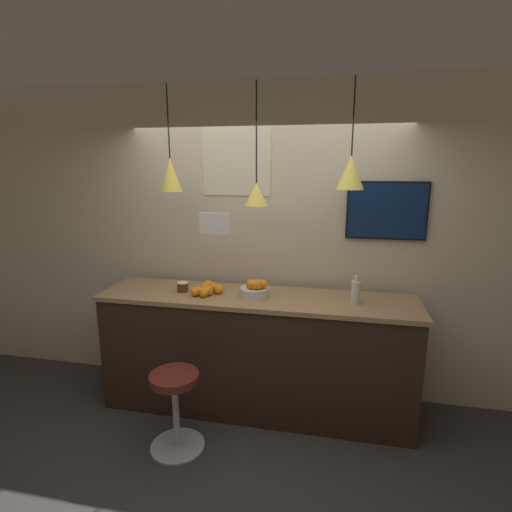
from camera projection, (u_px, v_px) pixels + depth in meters
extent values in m
plane|color=#33302D|center=(237.00, 460.00, 3.00)|extent=(14.00, 14.00, 0.00)
cube|color=beige|center=(265.00, 243.00, 3.74)|extent=(8.00, 0.06, 2.90)
cube|color=black|center=(256.00, 355.00, 3.54)|extent=(2.68, 0.60, 1.03)
cube|color=#99754C|center=(256.00, 298.00, 3.42)|extent=(2.72, 0.64, 0.04)
cylinder|color=#B7B7BC|center=(178.00, 446.00, 3.14)|extent=(0.42, 0.42, 0.02)
cylinder|color=#B7B7BC|center=(176.00, 414.00, 3.07)|extent=(0.05, 0.05, 0.55)
cylinder|color=#5B1E19|center=(174.00, 378.00, 3.00)|extent=(0.37, 0.37, 0.06)
cylinder|color=beige|center=(255.00, 292.00, 3.39)|extent=(0.25, 0.25, 0.08)
sphere|color=orange|center=(251.00, 284.00, 3.35)|extent=(0.08, 0.08, 0.08)
sphere|color=orange|center=(258.00, 284.00, 3.33)|extent=(0.09, 0.09, 0.09)
sphere|color=orange|center=(254.00, 285.00, 3.33)|extent=(0.08, 0.08, 0.08)
sphere|color=orange|center=(262.00, 284.00, 3.37)|extent=(0.07, 0.07, 0.07)
sphere|color=orange|center=(264.00, 284.00, 3.36)|extent=(0.07, 0.07, 0.07)
sphere|color=orange|center=(208.00, 285.00, 3.59)|extent=(0.08, 0.08, 0.08)
sphere|color=orange|center=(209.00, 291.00, 3.42)|extent=(0.08, 0.08, 0.08)
sphere|color=orange|center=(205.00, 287.00, 3.52)|extent=(0.08, 0.08, 0.08)
sphere|color=orange|center=(213.00, 287.00, 3.53)|extent=(0.08, 0.08, 0.08)
sphere|color=orange|center=(204.00, 293.00, 3.37)|extent=(0.08, 0.08, 0.08)
sphere|color=orange|center=(205.00, 289.00, 3.48)|extent=(0.08, 0.08, 0.08)
sphere|color=orange|center=(195.00, 292.00, 3.40)|extent=(0.08, 0.08, 0.08)
sphere|color=orange|center=(219.00, 289.00, 3.46)|extent=(0.08, 0.08, 0.08)
sphere|color=orange|center=(199.00, 291.00, 3.43)|extent=(0.07, 0.07, 0.07)
cylinder|color=silver|center=(356.00, 292.00, 3.22)|extent=(0.08, 0.08, 0.18)
cylinder|color=silver|center=(357.00, 279.00, 3.19)|extent=(0.03, 0.03, 0.05)
cylinder|color=#562D19|center=(183.00, 287.00, 3.52)|extent=(0.09, 0.09, 0.08)
cylinder|color=white|center=(183.00, 283.00, 3.51)|extent=(0.10, 0.10, 0.01)
cylinder|color=black|center=(168.00, 121.00, 3.26)|extent=(0.01, 0.01, 0.58)
cone|color=#EAD14C|center=(171.00, 175.00, 3.35)|extent=(0.18, 0.18, 0.28)
sphere|color=#F9EFCC|center=(171.00, 189.00, 3.38)|extent=(0.04, 0.04, 0.04)
cylinder|color=black|center=(256.00, 133.00, 3.13)|extent=(0.01, 0.01, 0.78)
cone|color=#EAD14C|center=(256.00, 194.00, 3.24)|extent=(0.19, 0.19, 0.18)
sphere|color=#F9EFCC|center=(256.00, 203.00, 3.26)|extent=(0.04, 0.04, 0.04)
cylinder|color=black|center=(354.00, 116.00, 2.96)|extent=(0.01, 0.01, 0.57)
cone|color=#EAD14C|center=(351.00, 173.00, 3.05)|extent=(0.21, 0.21, 0.25)
sphere|color=#F9EFCC|center=(350.00, 187.00, 3.08)|extent=(0.04, 0.04, 0.04)
cube|color=black|center=(387.00, 211.00, 3.41)|extent=(0.67, 0.04, 0.50)
cube|color=#0F2347|center=(387.00, 211.00, 3.39)|extent=(0.64, 0.01, 0.47)
cube|color=silver|center=(214.00, 224.00, 3.10)|extent=(0.24, 0.01, 0.17)
cube|color=beige|center=(236.00, 162.00, 3.59)|extent=(0.63, 0.01, 0.59)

